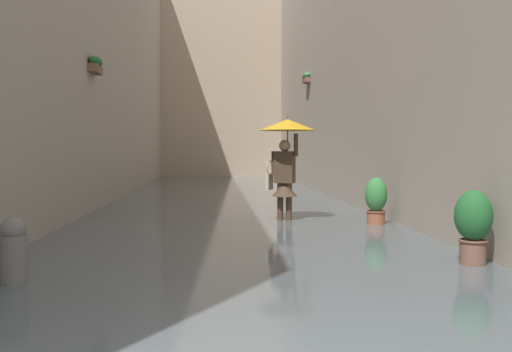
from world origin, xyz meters
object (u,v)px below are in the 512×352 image
(potted_plant_mid_left, at_px, (473,225))
(mooring_bollard, at_px, (14,255))
(person_wading, at_px, (286,147))
(potted_plant_near_left, at_px, (376,201))

(potted_plant_mid_left, height_order, mooring_bollard, potted_plant_mid_left)
(person_wading, bearing_deg, mooring_bollard, 55.05)
(potted_plant_mid_left, distance_m, mooring_bollard, 5.22)
(person_wading, distance_m, potted_plant_mid_left, 4.82)
(potted_plant_near_left, xyz_separation_m, mooring_bollard, (5.07, 4.28, -0.13))
(mooring_bollard, bearing_deg, potted_plant_mid_left, -173.73)
(person_wading, distance_m, potted_plant_near_left, 2.02)
(potted_plant_mid_left, xyz_separation_m, mooring_bollard, (5.19, 0.57, -0.18))
(person_wading, distance_m, mooring_bollard, 6.17)
(person_wading, height_order, mooring_bollard, person_wading)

